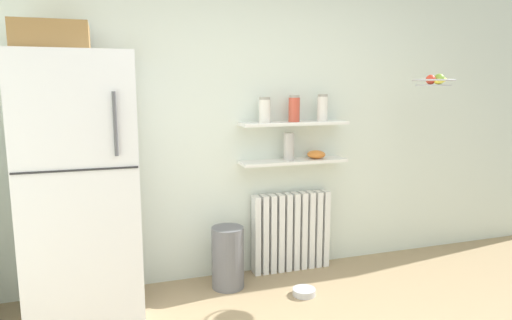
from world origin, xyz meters
TOP-DOWN VIEW (x-y plane):
  - back_wall at (0.00, 2.05)m, footprint 7.04×0.10m
  - refrigerator at (-1.44, 1.68)m, footprint 0.75×0.68m
  - radiator at (0.24, 1.92)m, footprint 0.69×0.12m
  - wall_shelf_lower at (0.24, 1.89)m, footprint 0.92×0.22m
  - wall_shelf_upper at (0.24, 1.89)m, footprint 0.92×0.22m
  - storage_jar_0 at (-0.02, 1.89)m, footprint 0.10×0.10m
  - storage_jar_1 at (0.24, 1.89)m, footprint 0.09×0.09m
  - storage_jar_2 at (0.50, 1.89)m, footprint 0.09×0.09m
  - vase at (0.19, 1.89)m, footprint 0.09×0.09m
  - shelf_bowl at (0.45, 1.89)m, footprint 0.16×0.16m
  - trash_bin at (-0.38, 1.74)m, footprint 0.26×0.26m
  - pet_food_bowl at (0.14, 1.42)m, footprint 0.18×0.18m
  - hanging_fruit_basket at (1.28, 1.47)m, footprint 0.34×0.34m

SIDE VIEW (x-z plane):
  - pet_food_bowl at x=0.14m, z-range 0.00..0.05m
  - trash_bin at x=-0.38m, z-range 0.00..0.50m
  - radiator at x=0.24m, z-range 0.00..0.69m
  - refrigerator at x=-1.44m, z-range -0.05..1.95m
  - wall_shelf_lower at x=0.24m, z-range 0.96..0.98m
  - shelf_bowl at x=0.45m, z-range 0.98..1.05m
  - vase at x=0.19m, z-range 0.98..1.21m
  - wall_shelf_upper at x=0.24m, z-range 1.28..1.30m
  - back_wall at x=0.00m, z-range 0.00..2.60m
  - storage_jar_0 at x=-0.02m, z-range 1.30..1.51m
  - storage_jar_1 at x=0.24m, z-range 1.30..1.52m
  - storage_jar_2 at x=0.50m, z-range 1.30..1.53m
  - hanging_fruit_basket at x=1.28m, z-range 1.59..1.69m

